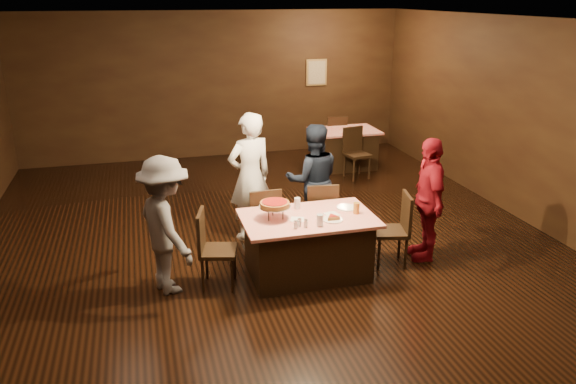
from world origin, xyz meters
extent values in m
plane|color=black|center=(0.00, 0.00, 0.00)|extent=(10.00, 10.00, 0.00)
cube|color=silver|center=(0.00, 0.00, 3.00)|extent=(8.00, 10.00, 0.04)
cube|color=black|center=(0.00, 5.00, 1.50)|extent=(8.00, 0.04, 3.00)
cube|color=black|center=(4.00, 0.00, 1.50)|extent=(0.04, 10.00, 3.00)
cube|color=tan|center=(2.20, 4.97, 1.70)|extent=(0.46, 0.03, 0.56)
cube|color=beige|center=(2.20, 4.95, 1.70)|extent=(0.38, 0.01, 0.48)
cube|color=red|center=(0.27, -0.74, 0.39)|extent=(1.60, 1.00, 0.77)
cube|color=red|center=(2.31, 3.44, 0.39)|extent=(1.30, 0.90, 0.77)
cube|color=black|center=(-0.13, 0.01, 0.47)|extent=(0.44, 0.44, 0.95)
cube|color=black|center=(0.67, 0.01, 0.47)|extent=(0.47, 0.47, 0.95)
cube|color=black|center=(-0.83, -0.74, 0.47)|extent=(0.51, 0.51, 0.95)
cube|color=black|center=(1.37, -0.74, 0.47)|extent=(0.50, 0.50, 0.95)
cube|color=black|center=(2.31, 2.74, 0.47)|extent=(0.49, 0.49, 0.95)
cube|color=black|center=(2.31, 4.04, 0.47)|extent=(0.43, 0.43, 0.95)
imported|color=white|center=(-0.18, 0.56, 0.91)|extent=(0.76, 0.61, 1.81)
imported|color=black|center=(0.72, 0.47, 0.81)|extent=(0.86, 0.71, 1.62)
imported|color=slate|center=(-1.41, -0.68, 0.81)|extent=(0.93, 1.19, 1.63)
imported|color=maroon|center=(1.91, -0.67, 0.81)|extent=(0.61, 1.02, 1.63)
cylinder|color=black|center=(-0.13, -0.59, 0.84)|extent=(0.01, 0.01, 0.15)
cylinder|color=black|center=(-0.22, -0.74, 0.84)|extent=(0.01, 0.01, 0.15)
cylinder|color=black|center=(-0.04, -0.74, 0.84)|extent=(0.01, 0.01, 0.15)
cylinder|color=silver|center=(-0.13, -0.69, 0.93)|extent=(0.38, 0.38, 0.01)
cylinder|color=#B27233|center=(-0.13, -0.69, 0.96)|extent=(0.35, 0.35, 0.05)
cylinder|color=#A5140C|center=(-0.13, -0.69, 0.98)|extent=(0.30, 0.30, 0.01)
cylinder|color=white|center=(0.52, -0.92, 0.78)|extent=(0.25, 0.25, 0.01)
cylinder|color=#B27233|center=(0.52, -0.92, 0.81)|extent=(0.18, 0.18, 0.04)
cylinder|color=#A5140C|center=(0.52, -0.92, 0.83)|extent=(0.14, 0.14, 0.01)
cylinder|color=white|center=(0.82, -0.59, 0.78)|extent=(0.25, 0.25, 0.01)
cylinder|color=silver|center=(0.32, -1.04, 0.84)|extent=(0.08, 0.08, 0.14)
cylinder|color=#BF7F26|center=(0.87, -0.79, 0.84)|extent=(0.08, 0.08, 0.14)
cylinder|color=silver|center=(0.22, -0.44, 0.84)|extent=(0.08, 0.08, 0.14)
cylinder|color=silver|center=(0.09, -0.99, 0.81)|extent=(0.04, 0.04, 0.08)
cylinder|color=silver|center=(0.09, -0.99, 0.85)|extent=(0.05, 0.05, 0.02)
cylinder|color=silver|center=(0.15, -1.04, 0.81)|extent=(0.04, 0.04, 0.08)
cylinder|color=silver|center=(0.15, -1.04, 0.85)|extent=(0.05, 0.05, 0.02)
cylinder|color=silver|center=(0.03, -1.04, 0.81)|extent=(0.04, 0.04, 0.08)
cylinder|color=silver|center=(0.03, -1.04, 0.85)|extent=(0.05, 0.05, 0.02)
cube|color=white|center=(0.57, -0.74, 0.77)|extent=(0.19, 0.19, 0.01)
cube|color=white|center=(0.12, -0.79, 0.77)|extent=(0.21, 0.21, 0.01)
camera|label=1|loc=(-1.60, -6.73, 3.30)|focal=35.00mm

